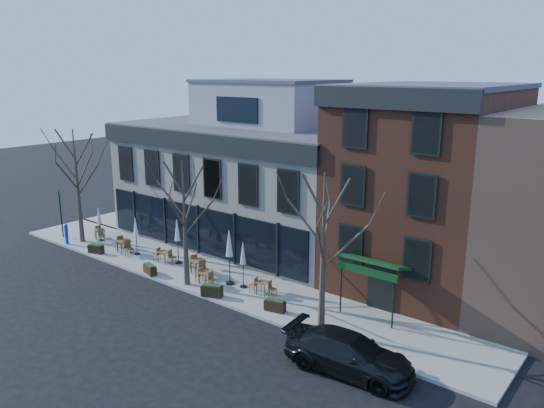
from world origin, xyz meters
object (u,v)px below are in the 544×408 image
Objects in this scene: parked_sedan at (349,354)px; umbrella_0 at (99,217)px; cafe_set_0 at (100,233)px; call_box at (66,233)px.

umbrella_0 reaches higher than parked_sedan.
umbrella_0 reaches higher than cafe_set_0.
umbrella_0 is at bearing 58.15° from call_box.
cafe_set_0 is 0.73× the size of umbrella_0.
call_box is 2.41m from umbrella_0.
parked_sedan is at bearing -3.87° from call_box.
parked_sedan is 2.23× the size of umbrella_0.
umbrella_0 reaches higher than call_box.
parked_sedan is 23.41m from call_box.
umbrella_0 is at bearing 76.07° from parked_sedan.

